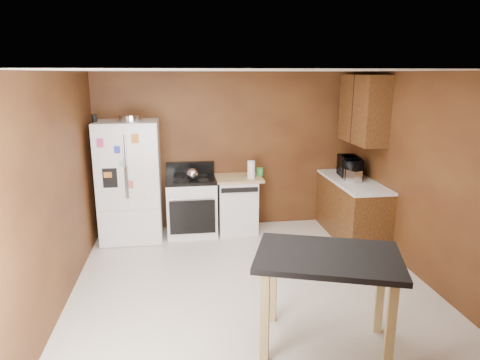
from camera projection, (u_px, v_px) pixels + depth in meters
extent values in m
plane|color=silver|center=(253.00, 289.00, 5.05)|extent=(4.50, 4.50, 0.00)
plane|color=white|center=(254.00, 71.00, 4.44)|extent=(4.50, 4.50, 0.00)
plane|color=brown|center=(229.00, 151.00, 6.91)|extent=(4.20, 0.00, 4.20)
plane|color=brown|center=(317.00, 282.00, 2.59)|extent=(4.20, 0.00, 4.20)
plane|color=brown|center=(55.00, 194.00, 4.46)|extent=(0.00, 4.50, 4.50)
plane|color=brown|center=(429.00, 180.00, 5.03)|extent=(0.00, 4.50, 4.50)
cylinder|color=silver|center=(131.00, 118.00, 6.15)|extent=(0.35, 0.35, 0.09)
cylinder|color=black|center=(94.00, 118.00, 6.03)|extent=(0.07, 0.07, 0.11)
sphere|color=silver|center=(192.00, 174.00, 6.47)|extent=(0.18, 0.18, 0.18)
cylinder|color=white|center=(251.00, 170.00, 6.60)|extent=(0.14, 0.14, 0.27)
cylinder|color=green|center=(260.00, 172.00, 6.80)|extent=(0.14, 0.14, 0.12)
cube|color=silver|center=(353.00, 176.00, 6.37)|extent=(0.22, 0.28, 0.18)
imported|color=black|center=(350.00, 168.00, 6.65)|extent=(0.41, 0.56, 0.29)
cube|color=white|center=(130.00, 181.00, 6.42)|extent=(0.90, 0.75, 1.80)
cube|color=white|center=(109.00, 169.00, 5.95)|extent=(0.43, 0.02, 1.20)
cube|color=white|center=(142.00, 168.00, 6.01)|extent=(0.43, 0.02, 1.20)
cube|color=white|center=(130.00, 229.00, 6.20)|extent=(0.88, 0.02, 0.54)
cube|color=black|center=(110.00, 178.00, 5.97)|extent=(0.20, 0.01, 0.28)
cylinder|color=silver|center=(125.00, 167.00, 5.95)|extent=(0.02, 0.02, 0.90)
cylinder|color=silver|center=(127.00, 167.00, 5.95)|extent=(0.02, 0.02, 0.90)
cube|color=#DE3487|center=(100.00, 143.00, 5.82)|extent=(0.09, 0.00, 0.12)
cube|color=#3234D8|center=(117.00, 150.00, 5.87)|extent=(0.08, 0.00, 0.10)
cube|color=orange|center=(135.00, 139.00, 5.87)|extent=(0.10, 0.00, 0.13)
cube|color=#CA6A21|center=(108.00, 175.00, 5.94)|extent=(0.11, 0.00, 0.08)
cube|color=#C35D56|center=(130.00, 185.00, 6.02)|extent=(0.08, 0.00, 0.11)
cube|color=white|center=(149.00, 194.00, 6.09)|extent=(0.09, 0.00, 0.10)
cube|color=#8BC7D1|center=(122.00, 164.00, 5.93)|extent=(0.07, 0.00, 0.07)
cube|color=white|center=(192.00, 207.00, 6.71)|extent=(0.76, 0.65, 0.85)
cube|color=black|center=(191.00, 180.00, 6.60)|extent=(0.76, 0.65, 0.05)
cube|color=black|center=(190.00, 168.00, 6.84)|extent=(0.76, 0.06, 0.20)
cube|color=black|center=(193.00, 217.00, 6.39)|extent=(0.68, 0.02, 0.52)
cylinder|color=silver|center=(192.00, 199.00, 6.32)|extent=(0.62, 0.02, 0.02)
cylinder|color=black|center=(179.00, 176.00, 6.72)|extent=(0.17, 0.17, 0.02)
cylinder|color=black|center=(202.00, 175.00, 6.77)|extent=(0.17, 0.17, 0.02)
cylinder|color=black|center=(179.00, 181.00, 6.41)|extent=(0.17, 0.17, 0.02)
cylinder|color=black|center=(203.00, 180.00, 6.46)|extent=(0.17, 0.17, 0.02)
cube|color=white|center=(237.00, 205.00, 6.83)|extent=(0.60, 0.60, 0.85)
cube|color=black|center=(240.00, 190.00, 6.45)|extent=(0.56, 0.02, 0.07)
cube|color=tan|center=(237.00, 178.00, 6.72)|extent=(0.78, 0.62, 0.04)
cube|color=brown|center=(352.00, 210.00, 6.59)|extent=(0.60, 1.55, 0.86)
cube|color=white|center=(354.00, 181.00, 6.48)|extent=(0.63, 1.58, 0.04)
cube|color=brown|center=(364.00, 109.00, 6.33)|extent=(0.35, 1.05, 1.00)
cube|color=black|center=(352.00, 110.00, 6.30)|extent=(0.01, 0.01, 1.00)
cube|color=black|center=(328.00, 257.00, 3.80)|extent=(1.48, 1.21, 0.05)
cube|color=tan|center=(273.00, 280.00, 4.30)|extent=(0.09, 0.09, 0.91)
cube|color=tan|center=(380.00, 289.00, 4.12)|extent=(0.09, 0.09, 0.91)
cube|color=tan|center=(265.00, 314.00, 3.69)|extent=(0.09, 0.09, 0.91)
cube|color=tan|center=(391.00, 327.00, 3.51)|extent=(0.09, 0.09, 0.91)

